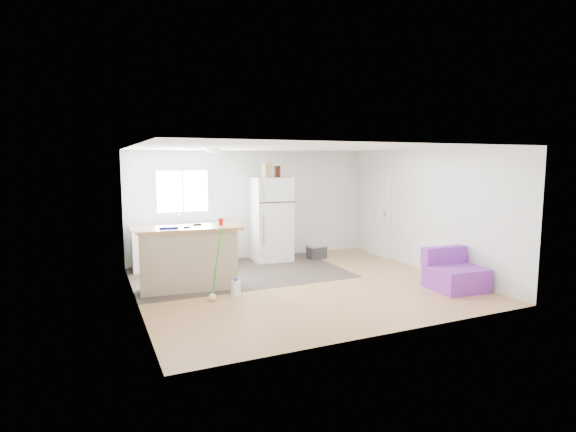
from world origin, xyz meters
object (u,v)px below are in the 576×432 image
object	(u,v)px
cleaner_jug	(236,288)
cardboard_box	(267,171)
refrigerator	(271,219)
bottle_left	(276,172)
red_cup	(221,222)
purple_seat	(454,274)
mop	(214,285)
kitchen_cabinets	(181,246)
peninsula	(188,258)
bottle_right	(279,172)
blue_tray	(169,227)
cooler	(317,251)

from	to	relation	value
cleaner_jug	cardboard_box	distance (m)	3.21
refrigerator	cardboard_box	size ratio (longest dim) A/B	6.08
refrigerator	bottle_left	distance (m)	1.04
refrigerator	red_cup	xyz separation A→B (m)	(-1.57, -1.55, 0.22)
purple_seat	mop	world-z (taller)	mop
kitchen_cabinets	peninsula	xyz separation A→B (m)	(-0.19, -1.64, 0.09)
red_cup	bottle_left	size ratio (longest dim) A/B	0.48
purple_seat	peninsula	bearing A→B (deg)	160.69
refrigerator	purple_seat	bearing A→B (deg)	-56.30
cleaner_jug	refrigerator	bearing A→B (deg)	37.07
refrigerator	bottle_right	bearing A→B (deg)	-7.12
peninsula	refrigerator	world-z (taller)	refrigerator
peninsula	kitchen_cabinets	bearing A→B (deg)	88.99
refrigerator	bottle_right	xyz separation A→B (m)	(0.18, -0.03, 1.04)
blue_tray	bottle_left	world-z (taller)	bottle_left
peninsula	purple_seat	distance (m)	4.54
refrigerator	red_cup	size ratio (longest dim) A/B	15.19
mop	cardboard_box	size ratio (longest dim) A/B	3.80
kitchen_cabinets	purple_seat	bearing A→B (deg)	-40.41
kitchen_cabinets	cooler	xyz separation A→B (m)	(2.94, -0.38, -0.29)
purple_seat	red_cup	size ratio (longest dim) A/B	7.50
kitchen_cabinets	peninsula	world-z (taller)	kitchen_cabinets
kitchen_cabinets	red_cup	xyz separation A→B (m)	(0.39, -1.63, 0.68)
red_cup	blue_tray	size ratio (longest dim) A/B	0.40
cleaner_jug	purple_seat	bearing A→B (deg)	-36.68
purple_seat	blue_tray	distance (m)	4.89
purple_seat	bottle_right	xyz separation A→B (m)	(-1.82, 3.37, 1.70)
kitchen_cabinets	cooler	world-z (taller)	kitchen_cabinets
kitchen_cabinets	cleaner_jug	size ratio (longest dim) A/B	6.80
kitchen_cabinets	bottle_left	xyz separation A→B (m)	(2.06, -0.14, 1.50)
kitchen_cabinets	cleaner_jug	xyz separation A→B (m)	(0.42, -2.34, -0.32)
mop	blue_tray	size ratio (longest dim) A/B	3.80
kitchen_cabinets	mop	size ratio (longest dim) A/B	1.74
red_cup	bottle_left	bearing A→B (deg)	41.91
refrigerator	bottle_right	size ratio (longest dim) A/B	7.29
cleaner_jug	mop	size ratio (longest dim) A/B	0.26
cardboard_box	kitchen_cabinets	bearing A→B (deg)	175.80
cleaner_jug	blue_tray	xyz separation A→B (m)	(-0.93, 0.68, 0.96)
bottle_left	blue_tray	bearing A→B (deg)	-149.19
kitchen_cabinets	bottle_right	xyz separation A→B (m)	(2.14, -0.12, 1.50)
refrigerator	cleaner_jug	xyz separation A→B (m)	(-1.54, -2.26, -0.78)
blue_tray	bottle_left	distance (m)	3.11
bottle_left	cleaner_jug	bearing A→B (deg)	-126.54
blue_tray	refrigerator	bearing A→B (deg)	32.63
mop	red_cup	world-z (taller)	red_cup
kitchen_cabinets	mop	bearing A→B (deg)	-87.91
cooler	bottle_left	xyz separation A→B (m)	(-0.88, 0.24, 1.79)
peninsula	mop	bearing A→B (deg)	-67.94
purple_seat	bottle_right	distance (m)	4.19
purple_seat	mop	xyz separation A→B (m)	(-3.91, 1.07, -0.02)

